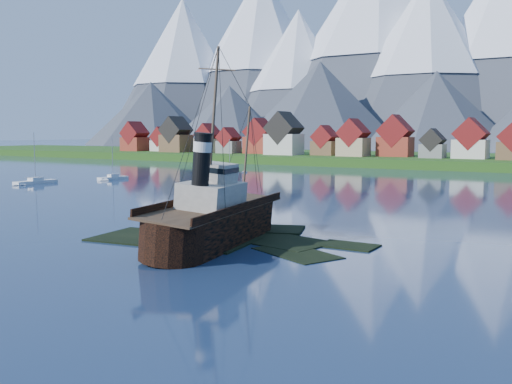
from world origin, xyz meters
The scene contains 9 objects.
ground centered at (0.00, 0.00, 0.00)m, with size 1400.00×1400.00×0.00m, color navy.
shoal centered at (1.78, 2.15, -0.35)m, with size 31.71×21.24×1.14m.
shore_bank centered at (0.00, 170.00, 0.00)m, with size 600.00×80.00×3.20m, color #184313.
seawall centered at (0.00, 132.00, 0.00)m, with size 600.00×2.50×2.00m, color #3F3D38.
town centered at (-33.12, 152.18, 8.99)m, with size 250.96×16.69×17.30m.
tugboat_wreck centered at (2.15, 0.05, 2.74)m, with size 6.35×27.34×21.67m.
sailboat_a centered at (-75.31, 35.16, 0.28)m, with size 3.25×10.34×12.44m.
sailboat_b centered at (-68.59, 53.06, 0.27)m, with size 3.32×8.32×11.74m.
sailboat_c centered at (-57.43, 89.21, 0.23)m, with size 7.92×5.80×10.33m.
Camera 1 is at (37.70, -50.47, 11.99)m, focal length 40.00 mm.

